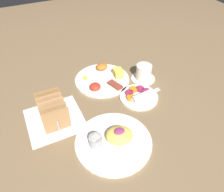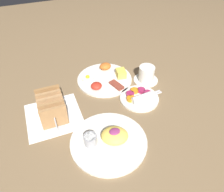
{
  "view_description": "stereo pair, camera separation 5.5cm",
  "coord_description": "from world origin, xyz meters",
  "px_view_note": "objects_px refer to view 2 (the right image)",
  "views": [
    {
      "loc": [
        -0.24,
        -0.58,
        0.67
      ],
      "look_at": [
        0.07,
        0.06,
        0.03
      ],
      "focal_mm": 35.0,
      "sensor_mm": 36.0,
      "label": 1
    },
    {
      "loc": [
        -0.19,
        -0.6,
        0.67
      ],
      "look_at": [
        0.07,
        0.06,
        0.03
      ],
      "focal_mm": 35.0,
      "sensor_mm": 36.0,
      "label": 2
    }
  ],
  "objects_px": {
    "plate_condiments": "(139,97)",
    "plate_foreground": "(109,140)",
    "plate_breakfast": "(105,78)",
    "toast_rack": "(52,107)",
    "coffee_cup": "(146,74)"
  },
  "relations": [
    {
      "from": "plate_breakfast",
      "to": "toast_rack",
      "type": "relative_size",
      "value": 1.5
    },
    {
      "from": "plate_condiments",
      "to": "plate_foreground",
      "type": "bearing_deg",
      "value": -141.11
    },
    {
      "from": "toast_rack",
      "to": "plate_condiments",
      "type": "bearing_deg",
      "value": -5.35
    },
    {
      "from": "coffee_cup",
      "to": "plate_foreground",
      "type": "bearing_deg",
      "value": -136.96
    },
    {
      "from": "plate_condiments",
      "to": "plate_foreground",
      "type": "relative_size",
      "value": 0.66
    },
    {
      "from": "plate_foreground",
      "to": "coffee_cup",
      "type": "distance_m",
      "value": 0.42
    },
    {
      "from": "plate_breakfast",
      "to": "coffee_cup",
      "type": "height_order",
      "value": "coffee_cup"
    },
    {
      "from": "toast_rack",
      "to": "coffee_cup",
      "type": "bearing_deg",
      "value": 9.43
    },
    {
      "from": "plate_foreground",
      "to": "coffee_cup",
      "type": "bearing_deg",
      "value": 43.04
    },
    {
      "from": "plate_breakfast",
      "to": "toast_rack",
      "type": "distance_m",
      "value": 0.33
    },
    {
      "from": "plate_breakfast",
      "to": "plate_foreground",
      "type": "height_order",
      "value": "plate_foreground"
    },
    {
      "from": "plate_condiments",
      "to": "coffee_cup",
      "type": "distance_m",
      "value": 0.15
    },
    {
      "from": "plate_foreground",
      "to": "toast_rack",
      "type": "xyz_separation_m",
      "value": [
        -0.17,
        0.21,
        0.04
      ]
    },
    {
      "from": "plate_condiments",
      "to": "plate_foreground",
      "type": "xyz_separation_m",
      "value": [
        -0.21,
        -0.17,
        0.0
      ]
    },
    {
      "from": "plate_condiments",
      "to": "toast_rack",
      "type": "xyz_separation_m",
      "value": [
        -0.38,
        0.04,
        0.04
      ]
    }
  ]
}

